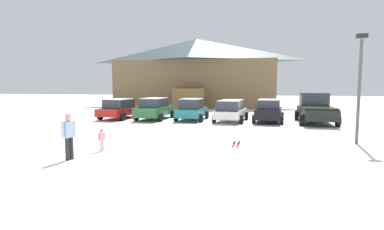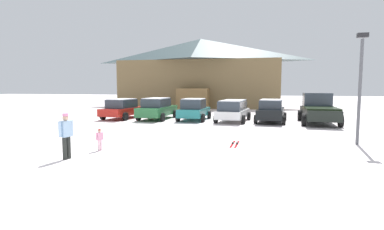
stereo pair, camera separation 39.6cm
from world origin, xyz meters
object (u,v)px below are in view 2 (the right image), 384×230
(lamp_post, at_px, (360,82))
(parked_white_suv, at_px, (233,110))
(skier_child_in_pink_snowsuit, at_px, (100,138))
(pair_of_skis, at_px, (235,144))
(parked_red_sedan, at_px, (123,109))
(parked_green_coupe, at_px, (157,108))
(skier_adult_in_blue_parka, at_px, (66,133))
(pickup_truck, at_px, (318,109))
(parked_teal_hatchback, at_px, (194,109))
(parked_black_sedan, at_px, (271,111))
(ski_lodge, at_px, (201,72))

(lamp_post, bearing_deg, parked_white_suv, 128.95)
(skier_child_in_pink_snowsuit, xyz_separation_m, pair_of_skis, (5.32, 2.55, -0.48))
(parked_red_sedan, bearing_deg, lamp_post, -27.38)
(pair_of_skis, xyz_separation_m, lamp_post, (5.43, 1.17, 2.81))
(skier_child_in_pink_snowsuit, distance_m, lamp_post, 11.62)
(parked_green_coupe, distance_m, skier_child_in_pink_snowsuit, 11.85)
(skier_child_in_pink_snowsuit, height_order, skier_adult_in_blue_parka, skier_adult_in_blue_parka)
(parked_white_suv, xyz_separation_m, pickup_truck, (6.04, 0.32, 0.12))
(parked_red_sedan, bearing_deg, parked_teal_hatchback, 0.69)
(parked_teal_hatchback, xyz_separation_m, pickup_truck, (9.09, 0.09, 0.15))
(parked_teal_hatchback, relative_size, parked_black_sedan, 0.88)
(ski_lodge, xyz_separation_m, parked_white_suv, (5.64, -16.30, -3.58))
(pickup_truck, relative_size, pair_of_skis, 3.46)
(parked_black_sedan, xyz_separation_m, pair_of_skis, (-1.94, -9.14, -0.83))
(parked_red_sedan, height_order, parked_teal_hatchback, parked_teal_hatchback)
(parked_black_sedan, height_order, pair_of_skis, parked_black_sedan)
(skier_adult_in_blue_parka, height_order, lamp_post, lamp_post)
(parked_white_suv, distance_m, pair_of_skis, 9.01)
(ski_lodge, height_order, parked_green_coupe, ski_lodge)
(parked_red_sedan, xyz_separation_m, parked_white_suv, (9.02, -0.16, 0.05))
(pair_of_skis, height_order, lamp_post, lamp_post)
(ski_lodge, xyz_separation_m, skier_child_in_pink_snowsuit, (1.15, -27.78, -3.95))
(parked_red_sedan, relative_size, parked_teal_hatchback, 1.14)
(parked_green_coupe, xyz_separation_m, skier_child_in_pink_snowsuit, (1.59, -11.74, -0.36))
(parked_black_sedan, bearing_deg, parked_green_coupe, 179.69)
(parked_red_sedan, xyz_separation_m, skier_child_in_pink_snowsuit, (4.53, -11.64, -0.32))
(parked_white_suv, distance_m, skier_child_in_pink_snowsuit, 12.33)
(skier_child_in_pink_snowsuit, bearing_deg, parked_white_suv, 68.65)
(parked_teal_hatchback, bearing_deg, parked_white_suv, -4.31)
(ski_lodge, bearing_deg, parked_green_coupe, -91.55)
(parked_red_sedan, distance_m, parked_teal_hatchback, 5.97)
(parked_red_sedan, height_order, skier_adult_in_blue_parka, skier_adult_in_blue_parka)
(ski_lodge, relative_size, lamp_post, 4.11)
(parked_red_sedan, bearing_deg, skier_adult_in_blue_parka, -72.74)
(ski_lodge, distance_m, skier_adult_in_blue_parka, 29.58)
(parked_red_sedan, height_order, pickup_truck, pickup_truck)
(parked_white_suv, distance_m, skier_adult_in_blue_parka, 13.95)
(skier_child_in_pink_snowsuit, bearing_deg, parked_red_sedan, 111.27)
(pickup_truck, height_order, skier_child_in_pink_snowsuit, pickup_truck)
(ski_lodge, height_order, parked_black_sedan, ski_lodge)
(parked_teal_hatchback, bearing_deg, parked_red_sedan, -179.31)
(parked_green_coupe, height_order, skier_adult_in_blue_parka, parked_green_coupe)
(ski_lodge, distance_m, parked_black_sedan, 18.51)
(ski_lodge, height_order, skier_adult_in_blue_parka, ski_lodge)
(skier_child_in_pink_snowsuit, bearing_deg, parked_teal_hatchback, 82.99)
(parked_red_sedan, bearing_deg, skier_child_in_pink_snowsuit, -68.73)
(skier_child_in_pink_snowsuit, relative_size, skier_adult_in_blue_parka, 0.53)
(parked_teal_hatchback, xyz_separation_m, lamp_post, (9.32, -7.99, 1.98))
(ski_lodge, bearing_deg, skier_adult_in_blue_parka, -88.57)
(parked_red_sedan, bearing_deg, parked_green_coupe, 1.99)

